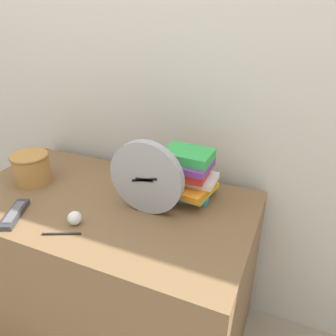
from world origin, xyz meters
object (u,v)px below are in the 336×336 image
Objects in this scene: desk_clock at (146,178)px; crumpled_paper_ball at (75,218)px; tv_remote at (15,214)px; basket at (31,168)px; book_stack at (185,176)px; pen at (62,234)px.

desk_clock is 0.30m from crumpled_paper_ball.
desk_clock is 0.52m from tv_remote.
crumpled_paper_ball is (0.24, 0.05, 0.01)m from tv_remote.
basket is (-0.57, 0.00, -0.07)m from desk_clock.
book_stack is 2.07× the size of pen.
tv_remote is at bearing 175.71° from pen.
basket is 3.24× the size of crumpled_paper_ball.
pen is at bearing -93.65° from crumpled_paper_ball.
desk_clock reaches higher than book_stack.
book_stack reaches higher than tv_remote.
desk_clock reaches higher than basket.
pen is (-0.21, -0.25, -0.14)m from desk_clock.
book_stack is at bearing 13.05° from basket.
basket is 0.87× the size of tv_remote.
tv_remote is (-0.44, -0.23, -0.13)m from desk_clock.
basket is at bearing -166.95° from book_stack.
desk_clock is 0.35m from pen.
desk_clock is 1.12× the size of book_stack.
book_stack is at bearing 53.21° from pen.
book_stack is 1.57× the size of basket.
desk_clock is at bearing 50.18° from pen.
book_stack is 1.36× the size of tv_remote.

